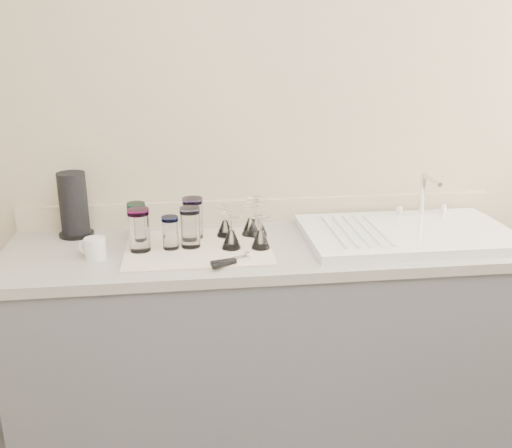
{
  "coord_description": "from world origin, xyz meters",
  "views": [
    {
      "loc": [
        -0.33,
        -0.87,
        1.68
      ],
      "look_at": [
        -0.07,
        1.15,
        1.0
      ],
      "focal_mm": 40.0,
      "sensor_mm": 36.0,
      "label": 1
    }
  ],
  "objects": [
    {
      "name": "room_envelope",
      "position": [
        0.0,
        0.0,
        1.56
      ],
      "size": [
        3.54,
        3.5,
        2.52
      ],
      "color": "#525257",
      "rests_on": "ground"
    },
    {
      "name": "counter_unit",
      "position": [
        0.0,
        1.2,
        0.45
      ],
      "size": [
        2.06,
        0.62,
        0.9
      ],
      "color": "#5E5E62",
      "rests_on": "ground"
    },
    {
      "name": "sink_unit",
      "position": [
        0.55,
        1.2,
        0.92
      ],
      "size": [
        0.82,
        0.5,
        0.22
      ],
      "color": "white",
      "rests_on": "counter_unit"
    },
    {
      "name": "dish_towel",
      "position": [
        -0.29,
        1.18,
        0.9
      ],
      "size": [
        0.55,
        0.42,
        0.01
      ],
      "primitive_type": "cube",
      "color": "white",
      "rests_on": "counter_unit"
    },
    {
      "name": "tumbler_teal",
      "position": [
        -0.52,
        1.31,
        0.98
      ],
      "size": [
        0.07,
        0.07,
        0.14
      ],
      "color": "white",
      "rests_on": "dish_towel"
    },
    {
      "name": "tumbler_purple",
      "position": [
        -0.3,
        1.29,
        0.99
      ],
      "size": [
        0.08,
        0.08,
        0.16
      ],
      "color": "white",
      "rests_on": "dish_towel"
    },
    {
      "name": "tumbler_magenta",
      "position": [
        -0.5,
        1.17,
        0.99
      ],
      "size": [
        0.08,
        0.08,
        0.16
      ],
      "color": "white",
      "rests_on": "dish_towel"
    },
    {
      "name": "tumbler_blue",
      "position": [
        -0.39,
        1.18,
        0.97
      ],
      "size": [
        0.06,
        0.06,
        0.13
      ],
      "color": "white",
      "rests_on": "dish_towel"
    },
    {
      "name": "tumbler_lavender",
      "position": [
        -0.32,
        1.19,
        0.99
      ],
      "size": [
        0.08,
        0.08,
        0.15
      ],
      "color": "white",
      "rests_on": "dish_towel"
    },
    {
      "name": "goblet_back_left",
      "position": [
        -0.18,
        1.29,
        0.95
      ],
      "size": [
        0.07,
        0.07,
        0.12
      ],
      "color": "white",
      "rests_on": "dish_towel"
    },
    {
      "name": "goblet_back_right",
      "position": [
        -0.07,
        1.3,
        0.95
      ],
      "size": [
        0.07,
        0.07,
        0.13
      ],
      "color": "white",
      "rests_on": "dish_towel"
    },
    {
      "name": "goblet_front_left",
      "position": [
        -0.16,
        1.15,
        0.95
      ],
      "size": [
        0.08,
        0.08,
        0.14
      ],
      "color": "white",
      "rests_on": "dish_towel"
    },
    {
      "name": "goblet_front_right",
      "position": [
        -0.05,
        1.14,
        0.95
      ],
      "size": [
        0.07,
        0.07,
        0.13
      ],
      "color": "white",
      "rests_on": "dish_towel"
    },
    {
      "name": "goblet_extra",
      "position": [
        -0.05,
        1.29,
        0.96
      ],
      "size": [
        0.08,
        0.08,
        0.15
      ],
      "color": "white",
      "rests_on": "dish_towel"
    },
    {
      "name": "can_opener",
      "position": [
        -0.18,
        0.99,
        0.92
      ],
      "size": [
        0.15,
        0.09,
        0.02
      ],
      "color": "silver",
      "rests_on": "dish_towel"
    },
    {
      "name": "white_mug",
      "position": [
        -0.66,
        1.13,
        0.94
      ],
      "size": [
        0.12,
        0.1,
        0.08
      ],
      "color": "white",
      "rests_on": "counter_unit"
    },
    {
      "name": "paper_towel_roll",
      "position": [
        -0.78,
        1.4,
        1.03
      ],
      "size": [
        0.14,
        0.14,
        0.26
      ],
      "color": "black",
      "rests_on": "counter_unit"
    }
  ]
}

